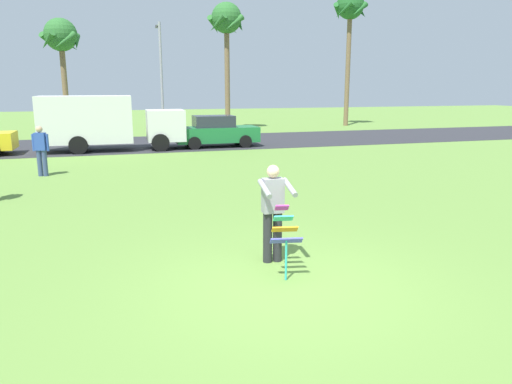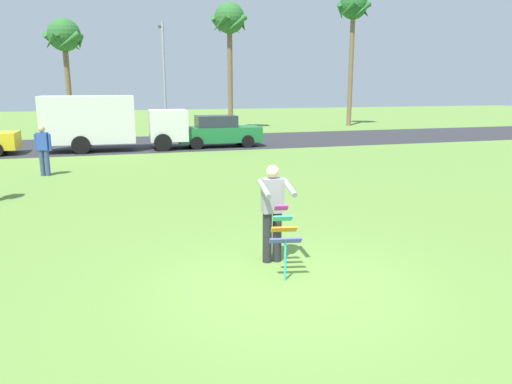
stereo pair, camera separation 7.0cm
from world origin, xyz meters
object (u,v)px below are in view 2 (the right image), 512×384
Objects in this scene: palm_tree_centre_far at (229,24)px; palm_tree_right_near at (64,39)px; parked_car_green at (218,132)px; person_walker_near at (43,149)px; parked_truck_white_box at (107,121)px; streetlight_pole at (164,71)px; person_kite_flyer at (273,210)px; palm_tree_far_left at (353,12)px; kite_held at (284,232)px.

palm_tree_right_near is at bearing 175.23° from palm_tree_centre_far.
person_walker_near reaches higher than parked_car_green.
parked_truck_white_box reaches higher than person_walker_near.
palm_tree_right_near is 10.98m from palm_tree_centre_far.
parked_car_green is at bearing -76.50° from streetlight_pole.
parked_truck_white_box is at bearing 71.93° from person_walker_near.
streetlight_pole is at bearing 88.30° from person_kite_flyer.
palm_tree_centre_far is at bearing 22.65° from streetlight_pole.
parked_truck_white_box is 0.66× the size of palm_tree_far_left.
person_kite_flyer reaches higher than parked_car_green.
palm_tree_centre_far is 6.19m from streetlight_pole.
person_kite_flyer is at bearing 87.27° from kite_held.
person_kite_flyer is at bearing -91.70° from streetlight_pole.
palm_tree_far_left is at bearing 11.16° from streetlight_pole.
streetlight_pole is at bearing -168.84° from palm_tree_far_left.
kite_held is 0.16× the size of streetlight_pole.
kite_held is 28.88m from palm_tree_right_near.
parked_car_green reaches higher than kite_held.
person_walker_near is at bearing 114.26° from kite_held.
person_walker_near is at bearing -140.18° from palm_tree_far_left.
streetlight_pole is (-1.85, 7.72, 3.22)m from parked_car_green.
parked_car_green is at bearing -140.48° from palm_tree_far_left.
palm_tree_far_left reaches higher than parked_truck_white_box.
parked_car_green is at bearing 81.40° from kite_held.
palm_tree_far_left reaches higher than person_walker_near.
parked_truck_white_box is 8.90m from streetlight_pole.
parked_car_green is at bearing 0.01° from parked_truck_white_box.
streetlight_pole reaches higher than parked_car_green.
palm_tree_centre_far is at bearing 56.94° from person_walker_near.
palm_tree_far_left is (15.50, 27.88, 7.84)m from kite_held.
parked_truck_white_box is (-2.82, 17.24, 0.65)m from kite_held.
palm_tree_far_left reaches higher than parked_car_green.
kite_held is at bearing -92.73° from person_kite_flyer.
kite_held is at bearing -79.26° from palm_tree_right_near.
parked_car_green is 8.57m from streetlight_pole.
palm_tree_centre_far is (5.59, 26.98, 6.54)m from kite_held.
palm_tree_centre_far is (8.41, 9.74, 5.89)m from parked_truck_white_box.
parked_truck_white_box is 11.88m from palm_tree_right_near.
kite_held is 0.13× the size of palm_tree_centre_far.
parked_car_green is 9.85m from person_walker_near.
streetlight_pole reaches higher than kite_held.
palm_tree_right_near is 0.85× the size of palm_tree_centre_far.
palm_tree_right_near is at bearing 91.31° from person_walker_near.
kite_held is at bearing -65.74° from person_walker_near.
person_walker_near is at bearing -123.06° from palm_tree_centre_far.
palm_tree_far_left reaches higher than kite_held.
person_kite_flyer is at bearing -119.62° from palm_tree_far_left.
palm_tree_centre_far is 20.25m from person_walker_near.
person_kite_flyer is at bearing -64.19° from person_walker_near.
parked_car_green is at bearing -107.00° from palm_tree_centre_far.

